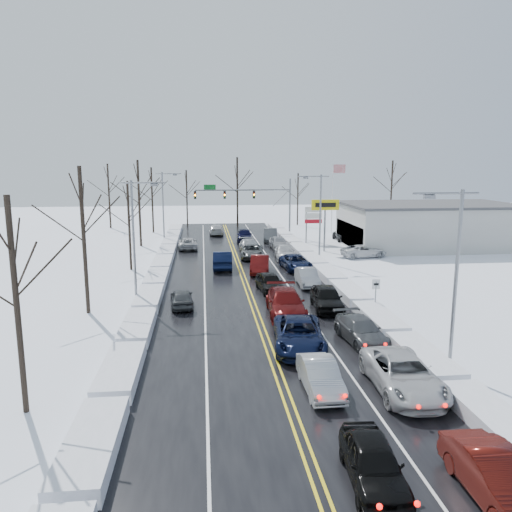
{
  "coord_description": "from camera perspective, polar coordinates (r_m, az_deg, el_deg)",
  "views": [
    {
      "loc": [
        -3.53,
        -40.12,
        10.23
      ],
      "look_at": [
        0.84,
        0.61,
        2.5
      ],
      "focal_mm": 35.0,
      "sensor_mm": 36.0,
      "label": 1
    }
  ],
  "objects": [
    {
      "name": "tree_far_c",
      "position": [
        79.35,
        -2.16,
        8.84
      ],
      "size": [
        4.4,
        4.4,
        11.0
      ],
      "color": "#2D231C",
      "rests_on": "ground"
    },
    {
      "name": "streetlight_se",
      "position": [
        25.56,
        21.58,
        -1.17
      ],
      "size": [
        3.2,
        0.25,
        9.0
      ],
      "color": "slate",
      "rests_on": "ground"
    },
    {
      "name": "tree_left_e",
      "position": [
        74.56,
        -11.82,
        7.7
      ],
      "size": [
        3.8,
        3.8,
        9.5
      ],
      "color": "#2D231C",
      "rests_on": "ground"
    },
    {
      "name": "oncoming_car_2",
      "position": [
        71.81,
        -4.55,
        2.46
      ],
      "size": [
        2.16,
        5.11,
        1.47
      ],
      "primitive_type": "imported",
      "rotation": [
        0.0,
        0.0,
        3.12
      ],
      "color": "#BBBBBD",
      "rests_on": "ground"
    },
    {
      "name": "tree_far_b",
      "position": [
        81.25,
        -7.94,
        7.8
      ],
      "size": [
        3.6,
        3.6,
        9.0
      ],
      "color": "#2D231C",
      "rests_on": "ground"
    },
    {
      "name": "queued_car_14",
      "position": [
        48.32,
        4.55,
        -1.57
      ],
      "size": [
        2.73,
        5.31,
        1.44
      ],
      "primitive_type": "imported",
      "rotation": [
        0.0,
        0.0,
        0.07
      ],
      "color": "black",
      "rests_on": "ground"
    },
    {
      "name": "dealership_building",
      "position": [
        64.75,
        19.1,
        3.38
      ],
      "size": [
        20.4,
        12.4,
        5.3
      ],
      "color": "beige",
      "rests_on": "ground"
    },
    {
      "name": "oncoming_car_3",
      "position": [
        36.41,
        -8.46,
        -5.75
      ],
      "size": [
        1.88,
        4.01,
        1.33
      ],
      "primitive_type": "imported",
      "rotation": [
        0.0,
        0.0,
        3.22
      ],
      "color": "#3C3E41",
      "rests_on": "ground"
    },
    {
      "name": "queued_car_13",
      "position": [
        42.27,
        5.86,
        -3.38
      ],
      "size": [
        1.64,
        4.45,
        1.45
      ],
      "primitive_type": "imported",
      "rotation": [
        0.0,
        0.0,
        -0.02
      ],
      "color": "#9B9EA3",
      "rests_on": "ground"
    },
    {
      "name": "tree_far_a",
      "position": [
        81.48,
        -16.52,
        7.97
      ],
      "size": [
        4.0,
        4.0,
        10.0
      ],
      "color": "#2D231C",
      "rests_on": "ground"
    },
    {
      "name": "road_surface",
      "position": [
        43.49,
        -1.3,
        -2.92
      ],
      "size": [
        14.0,
        84.0,
        0.01
      ],
      "primitive_type": "cube",
      "color": "black",
      "rests_on": "ground"
    },
    {
      "name": "queued_car_6",
      "position": [
        54.05,
        -0.44,
        -0.23
      ],
      "size": [
        2.89,
        5.42,
        1.45
      ],
      "primitive_type": "imported",
      "rotation": [
        0.0,
        0.0,
        -0.1
      ],
      "color": "#434648",
      "rests_on": "ground"
    },
    {
      "name": "used_vehicles_sign",
      "position": [
        64.06,
        6.58,
        4.42
      ],
      "size": [
        2.2,
        0.22,
        4.65
      ],
      "color": "slate",
      "rests_on": "ground"
    },
    {
      "name": "snow_bank_right",
      "position": [
        44.75,
        8.45,
        -2.65
      ],
      "size": [
        1.79,
        72.0,
        0.72
      ],
      "primitive_type": "cube",
      "color": "silver",
      "rests_on": "ground"
    },
    {
      "name": "queued_car_2",
      "position": [
        28.4,
        4.9,
        -10.46
      ],
      "size": [
        3.35,
        6.12,
        1.63
      ],
      "primitive_type": "imported",
      "rotation": [
        0.0,
        0.0,
        -0.12
      ],
      "color": "black",
      "rests_on": "ground"
    },
    {
      "name": "traffic_signal_mast",
      "position": [
        68.63,
        -0.28,
        6.71
      ],
      "size": [
        13.28,
        0.39,
        8.0
      ],
      "color": "slate",
      "rests_on": "ground"
    },
    {
      "name": "parked_car_1",
      "position": [
        61.54,
        13.52,
        0.82
      ],
      "size": [
        1.95,
        4.69,
        1.35
      ],
      "primitive_type": "imported",
      "rotation": [
        0.0,
        0.0,
        -0.01
      ],
      "color": "#3F4245",
      "rests_on": "ground"
    },
    {
      "name": "ground",
      "position": [
        41.55,
        -1.07,
        -3.57
      ],
      "size": [
        160.0,
        160.0,
        0.0
      ],
      "primitive_type": "plane",
      "color": "white",
      "rests_on": "ground"
    },
    {
      "name": "streetlight_ne",
      "position": [
        51.73,
        7.15,
        5.14
      ],
      "size": [
        3.2,
        0.25,
        9.0
      ],
      "color": "slate",
      "rests_on": "ground"
    },
    {
      "name": "parked_car_0",
      "position": [
        55.75,
        12.19,
        -0.13
      ],
      "size": [
        5.15,
        2.81,
        1.37
      ],
      "primitive_type": "imported",
      "rotation": [
        0.0,
        0.0,
        1.68
      ],
      "color": "white",
      "rests_on": "ground"
    },
    {
      "name": "tree_left_c",
      "position": [
        48.81,
        -14.38,
        5.31
      ],
      "size": [
        3.4,
        3.4,
        8.5
      ],
      "color": "#2D231C",
      "rests_on": "ground"
    },
    {
      "name": "queued_car_9",
      "position": [
        18.61,
        25.53,
        -23.8
      ],
      "size": [
        1.61,
        4.58,
        1.51
      ],
      "primitive_type": "imported",
      "rotation": [
        0.0,
        0.0,
        -0.0
      ],
      "color": "#490E09",
      "rests_on": "ground"
    },
    {
      "name": "queued_car_10",
      "position": [
        24.39,
        16.36,
        -14.57
      ],
      "size": [
        2.86,
        5.88,
        1.61
      ],
      "primitive_type": "imported",
      "rotation": [
        0.0,
        0.0,
        -0.03
      ],
      "color": "#BBBBBD",
      "rests_on": "ground"
    },
    {
      "name": "queued_car_3",
      "position": [
        34.14,
        3.39,
        -6.77
      ],
      "size": [
        2.65,
        6.02,
        1.72
      ],
      "primitive_type": "imported",
      "rotation": [
        0.0,
        0.0,
        -0.04
      ],
      "color": "#520B0B",
      "rests_on": "ground"
    },
    {
      "name": "streetlight_sw",
      "position": [
        36.76,
        -13.54,
        2.7
      ],
      "size": [
        3.2,
        0.25,
        9.0
      ],
      "color": "slate",
      "rests_on": "ground"
    },
    {
      "name": "oncoming_car_0",
      "position": [
        48.88,
        -3.82,
        -1.42
      ],
      "size": [
        2.03,
        5.27,
        1.71
      ],
      "primitive_type": "imported",
      "rotation": [
        0.0,
        0.0,
        3.1
      ],
      "color": "black",
      "rests_on": "ground"
    },
    {
      "name": "tree_far_d",
      "position": [
        82.21,
        4.81,
        7.65
      ],
      "size": [
        3.4,
        3.4,
        8.5
      ],
      "color": "#2D231C",
      "rests_on": "ground"
    },
    {
      "name": "queued_car_7",
      "position": [
        57.45,
        -0.83,
        0.43
      ],
      "size": [
        2.11,
        5.07,
        1.46
      ],
      "primitive_type": "imported",
      "rotation": [
        0.0,
        0.0,
        0.01
      ],
      "color": "#A1A4A9",
      "rests_on": "ground"
    },
    {
      "name": "tree_far_e",
      "position": [
        87.08,
        15.27,
        8.41
      ],
      "size": [
        4.2,
        4.2,
        10.5
      ],
      "color": "#2D231C",
      "rests_on": "ground"
    },
    {
      "name": "speed_limit_sign",
      "position": [
        35.26,
        13.53,
        -3.73
      ],
      "size": [
        0.55,
        0.09,
        2.35
      ],
      "color": "slate",
      "rests_on": "ground"
    },
    {
      "name": "queued_car_1",
      "position": [
        23.69,
        7.31,
        -14.98
      ],
      "size": [
        1.49,
        4.25,
        1.4
      ],
      "primitive_type": "imported",
      "rotation": [
        0.0,
        0.0,
        0.0
      ],
      "color": "#AEB2B7",
      "rests_on": "ground"
    },
    {
      "name": "queued_car_17",
      "position": [
        65.49,
        1.64,
        1.69
      ],
      "size": [
        2.24,
        5.17,
        1.66
      ],
      "primitive_type": "imported",
      "rotation": [
        0.0,
        0.0,
        -0.1
      ],
      "color": "#47494C",
      "rests_on": "ground"
    },
    {
      "name": "tree_left_a",
      "position": [
        21.82,
        -26.03,
        -0.82
      ],
      "size": [
        3.6,
        3.6,
        9.0
      ],
      "color": "#2D231C",
      "rests_on": "ground"
    },
    {
      "name": "tree_left_d",
      "position": [
        62.66,
        -13.28,
        7.75
      ],
      "size": [
        4.2,
        4.2,
        10.5
      ],
      "color": "#2D231C",
      "rests_on": "ground"
    },
    {
      "name": "queued_car_15",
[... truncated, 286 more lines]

